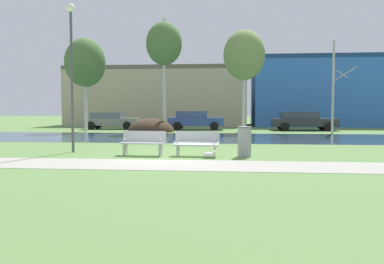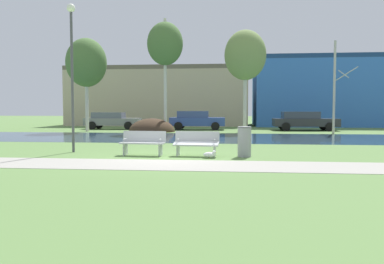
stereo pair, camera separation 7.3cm
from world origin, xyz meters
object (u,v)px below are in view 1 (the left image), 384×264
object	(u,v)px
trash_bin	(244,141)
seagull	(210,154)
bench_left	(143,142)
parked_van_nearest_grey	(111,120)
bench_right	(196,143)
streetlamp	(71,54)
parked_hatch_third_dark	(303,120)
parked_sedan_second_blue	(195,120)

from	to	relation	value
trash_bin	seagull	size ratio (longest dim) A/B	2.21
bench_left	parked_van_nearest_grey	size ratio (longest dim) A/B	0.37
trash_bin	bench_left	bearing A→B (deg)	179.24
bench_right	streetlamp	size ratio (longest dim) A/B	0.29
parked_hatch_third_dark	bench_right	bearing A→B (deg)	-111.83
bench_left	parked_sedan_second_blue	world-z (taller)	parked_sedan_second_blue
seagull	parked_hatch_third_dark	bearing A→B (deg)	70.34
trash_bin	parked_hatch_third_dark	xyz separation A→B (m)	(5.01, 16.76, 0.22)
bench_right	trash_bin	distance (m)	1.69
parked_van_nearest_grey	parked_hatch_third_dark	world-z (taller)	parked_hatch_third_dark
seagull	parked_hatch_third_dark	world-z (taller)	parked_hatch_third_dark
trash_bin	parked_sedan_second_blue	bearing A→B (deg)	100.77
parked_van_nearest_grey	parked_sedan_second_blue	world-z (taller)	parked_sedan_second_blue
bench_left	seagull	size ratio (longest dim) A/B	3.41
trash_bin	streetlamp	xyz separation A→B (m)	(-6.53, 0.79, 3.19)
parked_sedan_second_blue	trash_bin	bearing A→B (deg)	-79.23
trash_bin	bench_right	bearing A→B (deg)	178.37
bench_right	trash_bin	xyz separation A→B (m)	(1.69, -0.05, 0.07)
streetlamp	bench_left	bearing A→B (deg)	-14.27
streetlamp	parked_van_nearest_grey	xyz separation A→B (m)	(-3.62, 16.40, -3.01)
bench_right	seagull	distance (m)	0.86
bench_right	parked_sedan_second_blue	size ratio (longest dim) A/B	0.38
parked_sedan_second_blue	parked_hatch_third_dark	world-z (taller)	parked_sedan_second_blue
parked_van_nearest_grey	parked_hatch_third_dark	distance (m)	15.16
streetlamp	parked_hatch_third_dark	xyz separation A→B (m)	(11.54, 15.97, -2.98)
trash_bin	parked_hatch_third_dark	size ratio (longest dim) A/B	0.22
parked_van_nearest_grey	parked_hatch_third_dark	xyz separation A→B (m)	(15.16, -0.44, 0.03)
parked_sedan_second_blue	seagull	bearing A→B (deg)	-83.34
trash_bin	seagull	bearing A→B (deg)	-154.41
seagull	bench_left	bearing A→B (deg)	165.85
streetlamp	seagull	bearing A→B (deg)	-14.21
seagull	streetlamp	world-z (taller)	streetlamp
parked_van_nearest_grey	parked_sedan_second_blue	xyz separation A→B (m)	(6.91, -0.16, 0.05)
parked_hatch_third_dark	parked_sedan_second_blue	bearing A→B (deg)	178.12
streetlamp	parked_sedan_second_blue	xyz separation A→B (m)	(3.29, 16.24, -2.96)
seagull	parked_hatch_third_dark	distance (m)	18.41
parked_van_nearest_grey	bench_left	bearing A→B (deg)	-69.14
bench_right	parked_van_nearest_grey	bearing A→B (deg)	116.28
bench_left	parked_van_nearest_grey	world-z (taller)	parked_van_nearest_grey
trash_bin	parked_sedan_second_blue	size ratio (longest dim) A/B	0.24
parked_van_nearest_grey	seagull	bearing A→B (deg)	-63.20
trash_bin	parked_hatch_third_dark	distance (m)	17.49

